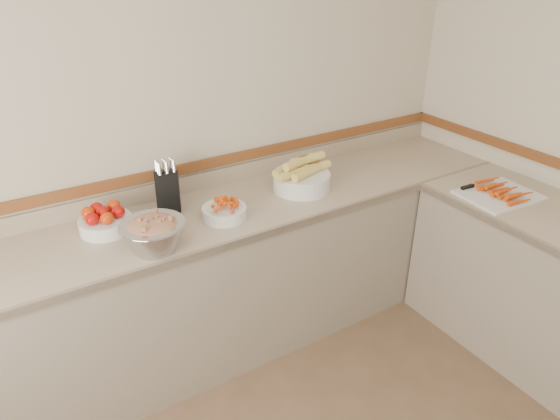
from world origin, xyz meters
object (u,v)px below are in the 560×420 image
knife_block (168,190)px  tomato_bowl (105,220)px  rhubarb_bowl (153,234)px  cutting_board (499,193)px  cherry_tomato_bowl (224,210)px  corn_bowl (302,177)px

knife_block → tomato_bowl: (-0.35, -0.04, -0.06)m
rhubarb_bowl → cutting_board: size_ratio=0.68×
cherry_tomato_bowl → cutting_board: 1.57m
cherry_tomato_bowl → corn_bowl: corn_bowl is taller
knife_block → tomato_bowl: size_ratio=1.13×
knife_block → cutting_board: size_ratio=0.66×
knife_block → cutting_board: knife_block is taller
corn_bowl → rhubarb_bowl: corn_bowl is taller
cherry_tomato_bowl → rhubarb_bowl: 0.44m
tomato_bowl → corn_bowl: corn_bowl is taller
tomato_bowl → corn_bowl: (1.11, -0.11, 0.02)m
tomato_bowl → cherry_tomato_bowl: (0.57, -0.20, -0.01)m
tomato_bowl → cutting_board: size_ratio=0.58×
knife_block → cherry_tomato_bowl: knife_block is taller
cherry_tomato_bowl → rhubarb_bowl: size_ratio=0.77×
rhubarb_bowl → cutting_board: bearing=-14.5°
knife_block → cutting_board: (1.67, -0.84, -0.10)m
cutting_board → rhubarb_bowl: bearing=165.5°
knife_block → corn_bowl: size_ratio=0.79×
corn_bowl → cutting_board: size_ratio=0.83×
knife_block → corn_bowl: knife_block is taller
knife_block → cutting_board: bearing=-26.6°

